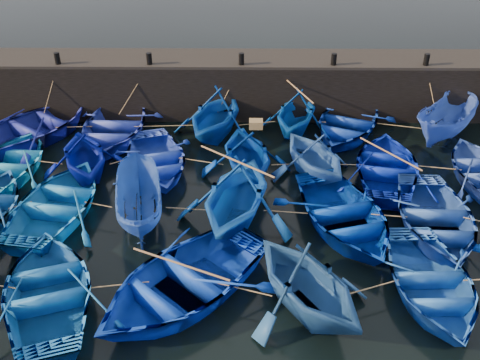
{
  "coord_description": "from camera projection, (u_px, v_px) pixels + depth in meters",
  "views": [
    {
      "loc": [
        0.15,
        -12.75,
        10.75
      ],
      "look_at": [
        0.0,
        3.2,
        0.7
      ],
      "focal_mm": 40.0,
      "sensor_mm": 36.0,
      "label": 1
    }
  ],
  "objects": [
    {
      "name": "boat_22",
      "position": [
        181.0,
        281.0,
        14.65
      ],
      "size": [
        6.81,
        6.9,
        1.17
      ],
      "primitive_type": "imported",
      "rotation": [
        0.0,
        0.0,
        -0.75
      ],
      "color": "#0932BE",
      "rests_on": "ground"
    },
    {
      "name": "boat_11",
      "position": [
        388.0,
        166.0,
        20.04
      ],
      "size": [
        4.43,
        5.53,
        1.02
      ],
      "primitive_type": "imported",
      "rotation": [
        0.0,
        0.0,
        2.94
      ],
      "color": "#021996",
      "rests_on": "ground"
    },
    {
      "name": "boat_17",
      "position": [
        343.0,
        214.0,
        17.38
      ],
      "size": [
        5.01,
        6.02,
        1.08
      ],
      "primitive_type": "imported",
      "rotation": [
        0.0,
        0.0,
        0.28
      ],
      "color": "#002C9C",
      "rests_on": "ground"
    },
    {
      "name": "boat_5",
      "position": [
        447.0,
        122.0,
        22.41
      ],
      "size": [
        4.17,
        4.52,
        1.74
      ],
      "primitive_type": "imported",
      "rotation": [
        0.0,
        0.0,
        -0.7
      ],
      "color": "blue",
      "rests_on": "ground"
    },
    {
      "name": "boat_18",
      "position": [
        435.0,
        218.0,
        17.24
      ],
      "size": [
        3.8,
        5.19,
        1.05
      ],
      "primitive_type": "imported",
      "rotation": [
        0.0,
        0.0,
        -0.04
      ],
      "color": "#1E47A3",
      "rests_on": "ground"
    },
    {
      "name": "boat_14",
      "position": [
        58.0,
        202.0,
        17.98
      ],
      "size": [
        4.39,
        5.59,
        1.05
      ],
      "primitive_type": "imported",
      "rotation": [
        0.0,
        0.0,
        2.98
      ],
      "color": "blue",
      "rests_on": "ground"
    },
    {
      "name": "boat_7",
      "position": [
        84.0,
        154.0,
        19.86
      ],
      "size": [
        4.37,
        4.66,
        1.97
      ],
      "primitive_type": "imported",
      "rotation": [
        0.0,
        0.0,
        3.52
      ],
      "color": "#000D81",
      "rests_on": "ground"
    },
    {
      "name": "boat_3",
      "position": [
        296.0,
        112.0,
        22.92
      ],
      "size": [
        4.24,
        4.59,
        2.0
      ],
      "primitive_type": "imported",
      "rotation": [
        0.0,
        0.0,
        -0.29
      ],
      "color": "#0340A1",
      "rests_on": "ground"
    },
    {
      "name": "boat_23",
      "position": [
        307.0,
        282.0,
        13.94
      ],
      "size": [
        5.18,
        5.34,
        2.15
      ],
      "primitive_type": "imported",
      "rotation": [
        0.0,
        0.0,
        0.58
      ],
      "color": "navy",
      "rests_on": "ground"
    },
    {
      "name": "bollard_1",
      "position": [
        149.0,
        59.0,
        23.14
      ],
      "size": [
        0.24,
        0.24,
        0.5
      ],
      "primitive_type": "cylinder",
      "color": "black",
      "rests_on": "quay_top"
    },
    {
      "name": "wooden_crate",
      "position": [
        256.0,
        124.0,
        19.14
      ],
      "size": [
        0.49,
        0.4,
        0.29
      ],
      "primitive_type": "cube",
      "color": "olive",
      "rests_on": "boat_9"
    },
    {
      "name": "boat_1",
      "position": [
        113.0,
        126.0,
        22.74
      ],
      "size": [
        4.05,
        5.58,
        1.14
      ],
      "primitive_type": "imported",
      "rotation": [
        0.0,
        0.0,
        -0.02
      ],
      "color": "#2234A2",
      "rests_on": "ground"
    },
    {
      "name": "boat_16",
      "position": [
        236.0,
        194.0,
        17.21
      ],
      "size": [
        4.96,
        5.41,
        2.39
      ],
      "primitive_type": "imported",
      "rotation": [
        0.0,
        0.0,
        -0.26
      ],
      "color": "blue",
      "rests_on": "ground"
    },
    {
      "name": "bollard_4",
      "position": [
        427.0,
        59.0,
        23.05
      ],
      "size": [
        0.24,
        0.24,
        0.5
      ],
      "primitive_type": "cylinder",
      "color": "black",
      "rests_on": "quay_top"
    },
    {
      "name": "bollard_2",
      "position": [
        241.0,
        59.0,
        23.11
      ],
      "size": [
        0.24,
        0.24,
        0.5
      ],
      "primitive_type": "cylinder",
      "color": "black",
      "rests_on": "quay_top"
    },
    {
      "name": "boat_0",
      "position": [
        34.0,
        126.0,
        22.67
      ],
      "size": [
        6.72,
        7.04,
        1.19
      ],
      "primitive_type": "imported",
      "rotation": [
        0.0,
        0.0,
        2.5
      ],
      "color": "navy",
      "rests_on": "ground"
    },
    {
      "name": "quay_top",
      "position": [
        242.0,
        59.0,
        24.04
      ],
      "size": [
        26.0,
        2.5,
        0.12
      ],
      "primitive_type": "cube",
      "color": "black",
      "rests_on": "quay_wall"
    },
    {
      "name": "bollard_3",
      "position": [
        334.0,
        59.0,
        23.08
      ],
      "size": [
        0.24,
        0.24,
        0.5
      ],
      "primitive_type": "cylinder",
      "color": "black",
      "rests_on": "quay_top"
    },
    {
      "name": "boat_2",
      "position": [
        215.0,
        113.0,
        22.56
      ],
      "size": [
        4.85,
        5.2,
        2.22
      ],
      "primitive_type": "imported",
      "rotation": [
        0.0,
        0.0,
        -0.34
      ],
      "color": "#053B96",
      "rests_on": "ground"
    },
    {
      "name": "boat_15",
      "position": [
        138.0,
        201.0,
        17.57
      ],
      "size": [
        2.24,
        4.28,
        1.57
      ],
      "primitive_type": "imported",
      "rotation": [
        0.0,
        0.0,
        3.32
      ],
      "color": "#2048A2",
      "rests_on": "ground"
    },
    {
      "name": "boat_10",
      "position": [
        315.0,
        154.0,
        19.85
      ],
      "size": [
        4.46,
        4.71,
        1.95
      ],
      "primitive_type": "imported",
      "rotation": [
        0.0,
        0.0,
        3.57
      ],
      "color": "#2556A7",
      "rests_on": "ground"
    },
    {
      "name": "boat_8",
      "position": [
        156.0,
        159.0,
        20.52
      ],
      "size": [
        4.6,
        5.49,
        0.98
      ],
      "primitive_type": "imported",
      "rotation": [
        0.0,
        0.0,
        0.3
      ],
      "color": "blue",
      "rests_on": "ground"
    },
    {
      "name": "boat_21",
      "position": [
        49.0,
        289.0,
        14.48
      ],
      "size": [
        4.97,
        5.87,
        1.04
      ],
      "primitive_type": "imported",
      "rotation": [
        0.0,
        0.0,
        3.47
      ],
      "color": "#0E53A7",
      "rests_on": "ground"
    },
    {
      "name": "ground",
      "position": [
        239.0,
        254.0,
        16.52
      ],
      "size": [
        120.0,
        120.0,
        0.0
      ],
      "primitive_type": "plane",
      "color": "black",
      "rests_on": "ground"
    },
    {
      "name": "boat_24",
      "position": [
        431.0,
        282.0,
        14.77
      ],
      "size": [
        3.54,
        4.82,
        0.97
      ],
      "primitive_type": "imported",
      "rotation": [
        0.0,
        0.0,
        0.04
      ],
      "color": "blue",
      "rests_on": "ground"
    },
    {
      "name": "loose_oars",
      "position": [
        286.0,
        157.0,
        18.25
      ],
      "size": [
        9.36,
        12.15,
        1.43
      ],
      "color": "#99724C",
      "rests_on": "ground"
    },
    {
      "name": "bollard_0",
      "position": [
        57.0,
        58.0,
        23.17
      ],
      "size": [
        0.24,
        0.24,
        0.5
      ],
      "primitive_type": "cylinder",
      "color": "black",
      "rests_on": "quay_top"
    },
    {
      "name": "boat_6",
      "position": [
        11.0,
        162.0,
        20.34
      ],
      "size": [
        3.81,
        5.06,
        0.99
      ],
      "primitive_type": "imported",
      "rotation": [
        0.0,
        0.0,
        3.06
      ],
      "color": "#1A7DD2",
      "rests_on": "ground"
    },
    {
      "name": "boat_9",
      "position": [
        247.0,
        153.0,
        19.78
      ],
      "size": [
        4.16,
        4.59,
        2.1
      ],
      "primitive_type": "imported",
      "rotation": [
        0.0,
        0.0,
        3.34
      ],
      "color": "navy",
      "rests_on": "ground"
    },
    {
      "name": "quay_wall",
      "position": [
        241.0,
        86.0,
        24.73
      ],
      "size": [
        26.0,
        2.5,
        2.5
      ],
      "primitive_type": "cube",
      "color": "black",
      "rests_on": "ground"
    },
    {
      "name": "boat_4",
      "position": [
        347.0,
        122.0,
        23.11
      ],
      "size": [
        5.48,
        6.25,
        1.08
      ],
      "primitive_type": "imported",
      "rotation": [
        0.0,
        0.0,
        -0.41
      ],
      "color": "navy",
      "rests_on": "ground"
    },
    {
      "name": "mooring_ropes",
      "position": [
        247.0,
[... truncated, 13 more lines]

